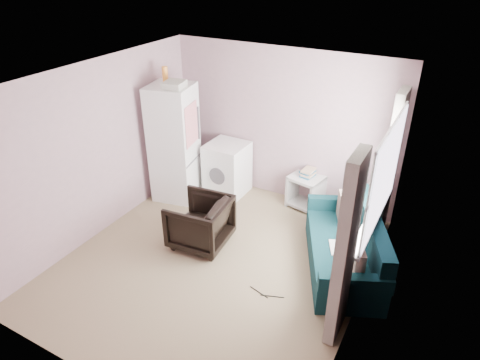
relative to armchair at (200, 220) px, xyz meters
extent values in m
cube|color=#927E5F|center=(0.41, -0.27, -0.41)|extent=(3.80, 4.20, 0.02)
cube|color=silver|center=(0.41, -0.27, 2.11)|extent=(3.80, 4.20, 0.02)
cube|color=#AF8A94|center=(0.41, 1.84, 0.85)|extent=(3.80, 0.02, 2.50)
cube|color=#AF8A94|center=(0.41, -2.38, 0.85)|extent=(3.80, 0.02, 2.50)
cube|color=#AF8A94|center=(-1.50, -0.27, 0.85)|extent=(0.02, 4.20, 2.50)
cube|color=#AF8A94|center=(2.32, -0.27, 0.85)|extent=(0.02, 4.20, 2.50)
cube|color=white|center=(2.30, 0.43, 1.10)|extent=(0.01, 1.60, 1.20)
imported|color=black|center=(0.00, 0.00, 0.00)|extent=(0.79, 0.83, 0.79)
cube|color=white|center=(-1.10, 0.96, 0.57)|extent=(0.78, 0.78, 1.93)
cube|color=#57545D|center=(-0.77, 1.03, 0.32)|extent=(0.14, 0.61, 0.02)
cube|color=#57545D|center=(-0.81, 1.27, 0.87)|extent=(0.03, 0.04, 0.55)
cube|color=white|center=(-0.76, 1.00, 0.95)|extent=(0.10, 0.46, 0.66)
cylinder|color=orange|center=(-1.20, 1.00, 1.67)|extent=(0.10, 0.10, 0.26)
cube|color=beige|center=(-0.95, 0.88, 1.58)|extent=(0.35, 0.38, 0.10)
cube|color=white|center=(-0.40, 1.46, 0.06)|extent=(0.64, 0.64, 0.90)
cube|color=#57545D|center=(-0.40, 1.44, 0.48)|extent=(0.60, 0.58, 0.05)
cylinder|color=#57545D|center=(-0.41, 1.14, 0.06)|extent=(0.30, 0.02, 0.30)
cube|color=#BAB7B6|center=(0.96, 1.69, 0.13)|extent=(0.59, 0.59, 0.04)
cube|color=#BAB7B6|center=(0.96, 1.69, -0.33)|extent=(0.59, 0.59, 0.04)
cube|color=#BAB7B6|center=(0.74, 1.74, -0.12)|extent=(0.15, 0.50, 0.55)
cube|color=#BAB7B6|center=(1.18, 1.64, -0.12)|extent=(0.15, 0.50, 0.55)
cube|color=#1D577C|center=(0.96, 1.69, 0.17)|extent=(0.21, 0.27, 0.03)
cube|color=tan|center=(0.97, 1.69, 0.20)|extent=(0.19, 0.26, 0.03)
cube|color=#1D577C|center=(0.95, 1.70, 0.24)|extent=(0.23, 0.28, 0.03)
cube|color=tan|center=(0.97, 1.68, 0.27)|extent=(0.19, 0.26, 0.03)
cube|color=#0B2E33|center=(1.94, 0.44, -0.20)|extent=(1.48, 1.94, 0.39)
cube|color=#0B2E33|center=(2.24, 0.57, 0.21)|extent=(0.88, 1.67, 0.43)
cube|color=#0B2E33|center=(2.29, -0.33, 0.09)|extent=(0.81, 0.47, 0.19)
cube|color=#0B2E33|center=(1.59, 1.21, 0.09)|extent=(0.81, 0.47, 0.19)
cube|color=tan|center=(2.22, -0.05, 0.19)|extent=(0.27, 0.40, 0.39)
cube|color=tan|center=(1.75, 0.97, 0.19)|extent=(0.27, 0.40, 0.39)
cube|color=#BAB7B6|center=(1.91, 0.32, 0.00)|extent=(0.34, 0.38, 0.02)
cube|color=silver|center=(2.02, 0.37, 0.12)|extent=(0.19, 0.32, 0.21)
cube|color=white|center=(2.23, 0.43, 0.47)|extent=(0.14, 1.70, 0.04)
cube|color=white|center=(2.28, 0.43, 0.50)|extent=(0.02, 1.68, 0.05)
cube|color=white|center=(2.28, 0.43, 1.10)|extent=(0.02, 1.68, 0.05)
cube|color=white|center=(2.28, 0.43, 1.70)|extent=(0.02, 1.68, 0.05)
cube|color=white|center=(2.28, -0.37, 1.10)|extent=(0.02, 0.05, 1.20)
cube|color=white|center=(2.28, 0.17, 1.10)|extent=(0.02, 0.05, 1.20)
cube|color=white|center=(2.28, 0.70, 1.10)|extent=(0.02, 0.05, 1.20)
cube|color=white|center=(2.28, 1.23, 1.10)|extent=(0.02, 0.05, 1.20)
cube|color=beige|center=(2.19, -0.65, 0.70)|extent=(0.12, 0.46, 2.18)
cube|color=beige|center=(2.19, 1.51, 0.70)|extent=(0.12, 0.46, 2.18)
cylinder|color=black|center=(1.37, -0.49, -0.39)|extent=(0.28, 0.11, 0.01)
cylinder|color=black|center=(1.19, -0.51, -0.39)|extent=(0.29, 0.09, 0.01)
camera|label=1|loc=(2.89, -4.12, 3.39)|focal=32.00mm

